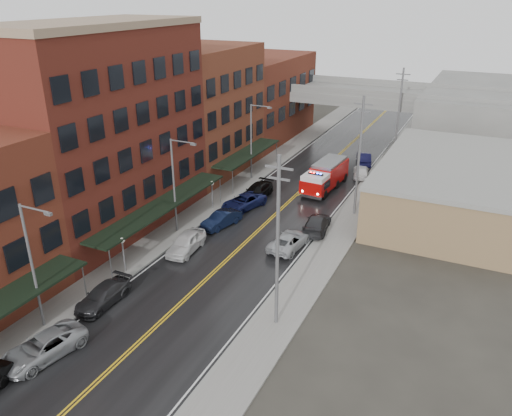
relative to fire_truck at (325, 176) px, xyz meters
The scene contains 32 objects.
road 10.86m from the fire_truck, 101.94° to the right, with size 11.00×160.00×0.02m, color black.
sidewalk_left 14.26m from the fire_truck, 132.19° to the right, with size 3.00×160.00×0.15m, color slate.
sidewalk_right 11.77m from the fire_truck, 64.20° to the right, with size 3.00×160.00×0.15m, color slate.
curb_left 13.22m from the fire_truck, 126.84° to the right, with size 0.30×160.00×0.15m, color gray.
curb_right 11.16m from the fire_truck, 71.92° to the right, with size 0.30×160.00×0.15m, color gray.
brick_building_b 24.53m from the fire_truck, 131.56° to the right, with size 9.00×20.00×18.00m, color maroon.
brick_building_c 16.59m from the fire_truck, behind, with size 9.00×15.00×15.00m, color brown.
brick_building_far 23.79m from the fire_truck, 131.58° to the left, with size 9.00×20.00×12.00m, color maroon.
tan_building 13.82m from the fire_truck, ahead, with size 14.00×22.00×5.00m, color #91744E.
right_far_block 33.53m from the fire_truck, 61.85° to the left, with size 18.00×30.00×8.00m, color slate.
awning_1 20.07m from the fire_truck, 119.02° to the right, with size 2.60×18.00×3.09m.
awning_2 9.80m from the fire_truck, behind, with size 2.60×13.00×3.09m.
globe_lamp_1 25.99m from the fire_truck, 109.38° to the right, with size 0.44×0.44×3.12m.
globe_lamp_2 13.61m from the fire_truck, 129.37° to the right, with size 0.44×0.44×3.12m.
street_lamp_0 33.85m from the fire_truck, 105.10° to the right, with size 2.64×0.22×9.00m.
street_lamp_1 19.02m from the fire_truck, 117.98° to the right, with size 2.64×0.22×9.00m.
street_lamp_2 9.47m from the fire_truck, behind, with size 2.64×0.22×9.00m.
utility_pole_0 26.40m from the fire_truck, 78.95° to the right, with size 1.80×0.24×12.00m.
utility_pole_1 8.77m from the fire_truck, 47.87° to the right, with size 1.80×0.24×12.00m.
utility_pole_2 16.02m from the fire_truck, 71.04° to the left, with size 1.80×0.24×12.00m.
overpass 22.04m from the fire_truck, 95.90° to the left, with size 40.00×10.00×7.50m.
fire_truck is the anchor object (origin of this frame).
parked_car_left_2 35.35m from the fire_truck, 100.82° to the right, with size 2.44×5.30×1.47m, color gray.
parked_car_left_3 29.57m from the fire_truck, 104.14° to the right, with size 1.93×4.76×1.38m, color #252528.
parked_car_left_4 20.28m from the fire_truck, 107.72° to the right, with size 1.94×4.82×1.64m, color silver.
parked_car_left_5 14.89m from the fire_truck, 113.06° to the right, with size 1.55×4.43×1.46m, color black.
parked_car_left_6 10.63m from the fire_truck, 123.51° to the right, with size 2.42×5.24×1.46m, color #121844.
parked_car_left_7 8.20m from the fire_truck, 135.57° to the right, with size 2.11×5.19×1.51m, color black.
parked_car_right_0 15.11m from the fire_truck, 83.58° to the right, with size 2.30×4.99×1.39m, color #A5A9AD.
parked_car_right_1 11.10m from the fire_truck, 75.45° to the right, with size 2.09×5.15×1.49m, color #27272A.
parked_car_right_2 6.40m from the fire_truck, 63.99° to the left, with size 1.78×4.42×1.51m, color silver.
parked_car_right_3 10.95m from the fire_truck, 80.50° to the left, with size 1.69×4.84×1.59m, color black.
Camera 1 is at (17.95, -10.85, 20.79)m, focal length 35.00 mm.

